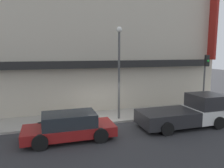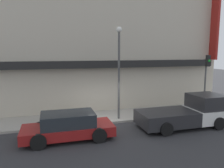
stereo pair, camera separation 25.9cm
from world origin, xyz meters
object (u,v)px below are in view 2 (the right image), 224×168
fire_hydrant (67,117)px  street_lamp (119,63)px  traffic_light (206,73)px  pickup_truck (189,113)px  parked_car (68,126)px

fire_hydrant → street_lamp: (3.29, -0.25, 3.30)m
traffic_light → street_lamp: bearing=179.5°
pickup_truck → street_lamp: bearing=147.4°
parked_car → street_lamp: (3.43, 2.22, 3.08)m
pickup_truck → fire_hydrant: pickup_truck is taller
pickup_truck → traffic_light: bearing=35.4°
street_lamp → traffic_light: bearing=-0.5°
street_lamp → pickup_truck: bearing=-31.1°
parked_car → traffic_light: (10.01, 2.16, 2.24)m
parked_car → traffic_light: bearing=12.8°
fire_hydrant → street_lamp: size_ratio=0.11×
pickup_truck → fire_hydrant: bearing=159.0°
pickup_truck → traffic_light: (2.89, 2.16, 2.10)m
street_lamp → traffic_light: 6.63m
parked_car → traffic_light: 10.48m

